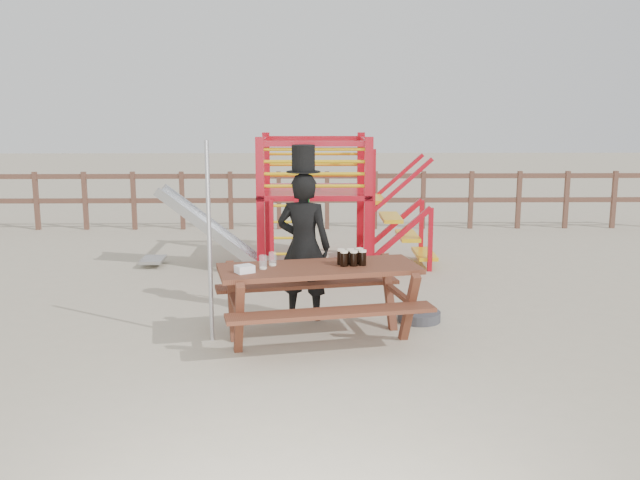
{
  "coord_description": "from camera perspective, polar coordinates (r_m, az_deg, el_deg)",
  "views": [
    {
      "loc": [
        0.11,
        -7.66,
        2.58
      ],
      "look_at": [
        0.25,
        0.8,
        0.95
      ],
      "focal_mm": 40.0,
      "sensor_mm": 36.0,
      "label": 1
    }
  ],
  "objects": [
    {
      "name": "ground",
      "position": [
        8.08,
        -1.68,
        -7.74
      ],
      "size": [
        60.0,
        60.0,
        0.0
      ],
      "primitive_type": "plane",
      "color": "tan",
      "rests_on": "ground"
    },
    {
      "name": "back_fence",
      "position": [
        14.78,
        -1.37,
        3.71
      ],
      "size": [
        15.09,
        0.09,
        1.2
      ],
      "color": "brown",
      "rests_on": "ground"
    },
    {
      "name": "playground_fort",
      "position": [
        11.34,
        -0.87,
        3.24
      ],
      "size": [
        4.71,
        1.84,
        2.1
      ],
      "color": "red",
      "rests_on": "ground"
    },
    {
      "name": "picnic_table",
      "position": [
        7.82,
        -0.07,
        -4.32
      ],
      "size": [
        2.42,
        1.9,
        0.84
      ],
      "rotation": [
        0.0,
        0.0,
        0.2
      ],
      "color": "brown",
      "rests_on": "ground"
    },
    {
      "name": "man_with_hat",
      "position": [
        8.53,
        -1.31,
        -0.19
      ],
      "size": [
        0.73,
        0.57,
        2.11
      ],
      "rotation": [
        0.0,
        0.0,
        2.9
      ],
      "color": "black",
      "rests_on": "ground"
    },
    {
      "name": "metal_pole",
      "position": [
        7.77,
        -8.84,
        -0.22
      ],
      "size": [
        0.05,
        0.05,
        2.2
      ],
      "primitive_type": "cylinder",
      "color": "#B2B2B7",
      "rests_on": "ground"
    },
    {
      "name": "parasol_base",
      "position": [
        8.71,
        7.93,
        -6.05
      ],
      "size": [
        0.51,
        0.51,
        0.22
      ],
      "color": "#3C3D42",
      "rests_on": "ground"
    },
    {
      "name": "paper_bag",
      "position": [
        7.49,
        -6.05,
        -2.32
      ],
      "size": [
        0.23,
        0.21,
        0.08
      ],
      "primitive_type": "cube",
      "rotation": [
        0.0,
        0.0,
        0.55
      ],
      "color": "white",
      "rests_on": "picnic_table"
    },
    {
      "name": "stout_pints",
      "position": [
        7.8,
        2.56,
        -1.38
      ],
      "size": [
        0.32,
        0.22,
        0.17
      ],
      "color": "black",
      "rests_on": "picnic_table"
    },
    {
      "name": "empty_glasses",
      "position": [
        7.71,
        -4.19,
        -1.69
      ],
      "size": [
        0.18,
        0.24,
        0.15
      ],
      "color": "silver",
      "rests_on": "picnic_table"
    }
  ]
}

